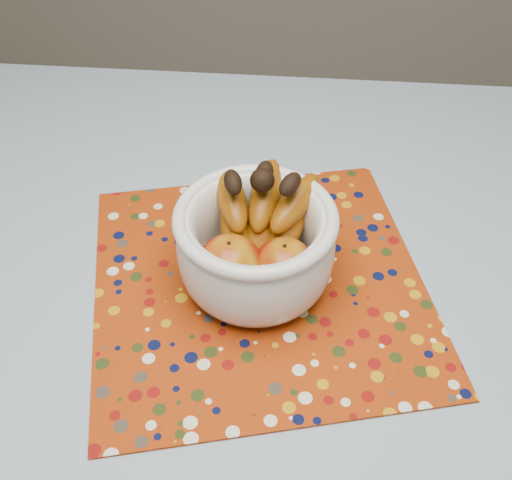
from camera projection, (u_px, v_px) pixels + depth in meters
table at (255, 367)px, 0.85m from camera, size 1.20×1.20×0.75m
tablecloth at (255, 332)px, 0.79m from camera, size 1.32×1.32×0.01m
placemat at (259, 282)px, 0.84m from camera, size 0.55×0.55×0.00m
fruit_bowl at (258, 236)px, 0.79m from camera, size 0.23×0.23×0.17m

